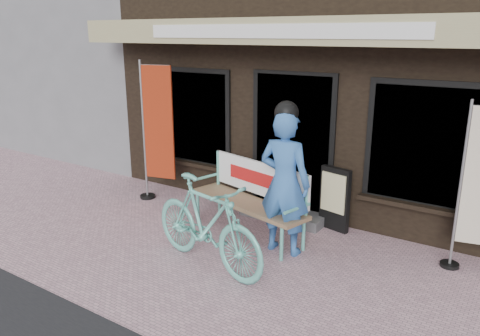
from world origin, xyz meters
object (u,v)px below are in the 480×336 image
Objects in this scene: bench at (252,193)px; nobori_red at (156,130)px; bicycle at (207,224)px; nobori_cream at (480,187)px; menu_stand at (335,198)px; person at (285,180)px.

bench is 0.84× the size of nobori_red.
nobori_cream is at bearing -46.23° from bicycle.
bicycle is (0.06, -1.12, -0.05)m from bench.
nobori_red is at bearing -159.04° from menu_stand.
bicycle is at bearing -159.94° from nobori_cream.
nobori_red is (-2.05, 0.31, 0.60)m from bench.
bench is at bearing 15.18° from bicycle.
nobori_cream reaches higher than menu_stand.
menu_stand is at bearing 72.65° from person.
bicycle is 2.06m from menu_stand.
nobori_red reaches higher than bicycle.
nobori_red is (-2.68, 0.56, 0.24)m from person.
menu_stand is at bearing -12.05° from bicycle.
bench is 2.16m from nobori_red.
bicycle is 0.91× the size of nobori_cream.
bench is at bearing 156.51° from person.
nobori_red reaches higher than person.
nobori_red is 4.78m from nobori_cream.
person is 0.96× the size of nobori_cream.
bench is 1.13m from bicycle.
bicycle is at bearing -124.78° from person.
bench is 1.00× the size of person.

